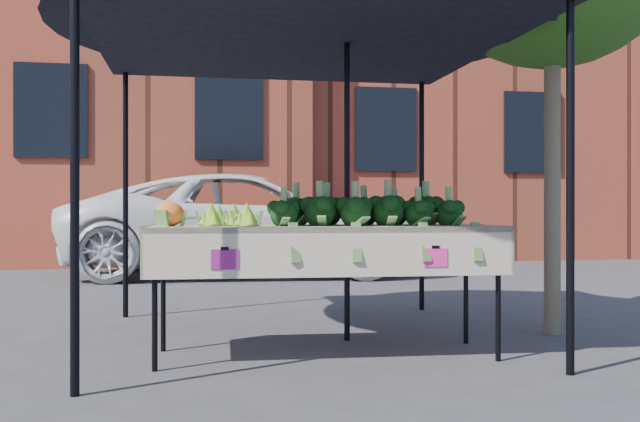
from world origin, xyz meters
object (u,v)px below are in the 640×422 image
Objects in this scene: canopy at (301,163)px; table at (325,291)px; vehicle at (250,94)px; street_tree at (552,99)px.

table is at bearing -83.30° from canopy.
table is 0.43× the size of vehicle.
table is at bearing -164.81° from street_tree.
street_tree is at bearing -2.86° from canopy.
street_tree is (2.05, -0.10, 0.54)m from canopy.
canopy is 0.56× the size of vehicle.
vehicle is 6.15m from street_tree.
vehicle is (-0.03, 6.28, 2.36)m from table.
canopy is 2.12m from street_tree.
vehicle reaches higher than table.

